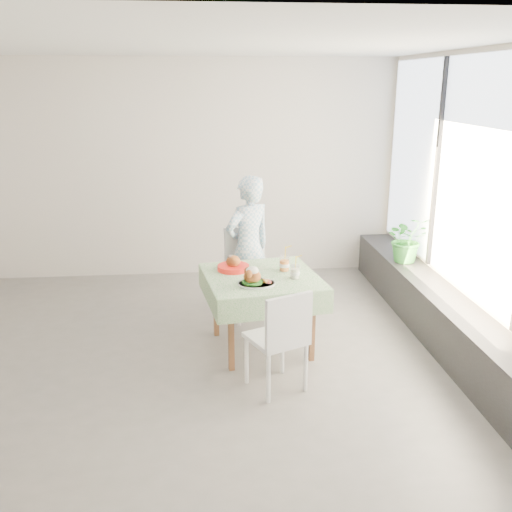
{
  "coord_description": "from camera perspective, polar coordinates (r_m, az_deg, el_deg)",
  "views": [
    {
      "loc": [
        0.46,
        -4.92,
        2.5
      ],
      "look_at": [
        0.96,
        0.19,
        0.92
      ],
      "focal_mm": 40.0,
      "sensor_mm": 36.0,
      "label": 1
    }
  ],
  "objects": [
    {
      "name": "potted_plant",
      "position": [
        6.76,
        14.9,
        1.68
      ],
      "size": [
        0.51,
        0.44,
        0.55
      ],
      "primitive_type": "imported",
      "rotation": [
        0.0,
        0.0,
        0.04
      ],
      "color": "#287932",
      "rests_on": "window_ledge"
    },
    {
      "name": "chair_near",
      "position": [
        4.86,
        2.09,
        -10.17
      ],
      "size": [
        0.56,
        0.56,
        0.9
      ],
      "color": "white",
      "rests_on": "ground"
    },
    {
      "name": "main_dish",
      "position": [
        5.13,
        -0.17,
        -2.3
      ],
      "size": [
        0.34,
        0.34,
        0.17
      ],
      "color": "white",
      "rests_on": "cafe_table"
    },
    {
      "name": "floor",
      "position": [
        5.54,
        -9.84,
        -10.02
      ],
      "size": [
        6.0,
        6.0,
        0.0
      ],
      "primitive_type": "plane",
      "color": "#5F5C5A",
      "rests_on": "ground"
    },
    {
      "name": "cafe_table",
      "position": [
        5.49,
        0.57,
        -4.75
      ],
      "size": [
        1.18,
        1.18,
        0.74
      ],
      "color": "brown",
      "rests_on": "ground"
    },
    {
      "name": "wall_front",
      "position": [
        2.7,
        -14.91,
        -7.6
      ],
      "size": [
        6.0,
        0.02,
        2.8
      ],
      "primitive_type": "cube",
      "color": "silver",
      "rests_on": "ground"
    },
    {
      "name": "juice_cup_orange",
      "position": [
        5.51,
        2.86,
        -0.82
      ],
      "size": [
        0.1,
        0.1,
        0.29
      ],
      "color": "white",
      "rests_on": "cafe_table"
    },
    {
      "name": "diner",
      "position": [
        6.15,
        -0.77,
        0.85
      ],
      "size": [
        0.68,
        0.62,
        1.57
      ],
      "primitive_type": "imported",
      "rotation": [
        0.0,
        0.0,
        3.7
      ],
      "color": "#80B0CE",
      "rests_on": "ground"
    },
    {
      "name": "second_dish",
      "position": [
        5.54,
        -2.29,
        -0.99
      ],
      "size": [
        0.31,
        0.31,
        0.15
      ],
      "color": "red",
      "rests_on": "cafe_table"
    },
    {
      "name": "window_ledge",
      "position": [
        5.9,
        18.43,
        -6.28
      ],
      "size": [
        0.4,
        4.8,
        0.5
      ],
      "primitive_type": "cube",
      "color": "black",
      "rests_on": "ground"
    },
    {
      "name": "chair_far",
      "position": [
        6.27,
        -0.57,
        -3.45
      ],
      "size": [
        0.56,
        0.56,
        0.98
      ],
      "color": "white",
      "rests_on": "ground"
    },
    {
      "name": "wall_right",
      "position": [
        5.65,
        21.38,
        4.66
      ],
      "size": [
        0.02,
        5.0,
        2.8
      ],
      "primitive_type": "cube",
      "color": "silver",
      "rests_on": "ground"
    },
    {
      "name": "juice_cup_lemonade",
      "position": [
        5.31,
        3.92,
        -1.64
      ],
      "size": [
        0.09,
        0.09,
        0.26
      ],
      "color": "white",
      "rests_on": "cafe_table"
    },
    {
      "name": "wall_back",
      "position": [
        7.52,
        -9.1,
        8.45
      ],
      "size": [
        6.0,
        0.02,
        2.8
      ],
      "primitive_type": "cube",
      "color": "silver",
      "rests_on": "ground"
    },
    {
      "name": "window_pane",
      "position": [
        5.6,
        21.38,
        7.16
      ],
      "size": [
        0.01,
        4.8,
        2.18
      ],
      "primitive_type": "cube",
      "color": "#D1E0F9",
      "rests_on": "ground"
    },
    {
      "name": "ceiling",
      "position": [
        4.95,
        -11.57,
        20.21
      ],
      "size": [
        6.0,
        6.0,
        0.0
      ],
      "primitive_type": "plane",
      "rotation": [
        3.14,
        0.0,
        0.0
      ],
      "color": "white",
      "rests_on": "ground"
    }
  ]
}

